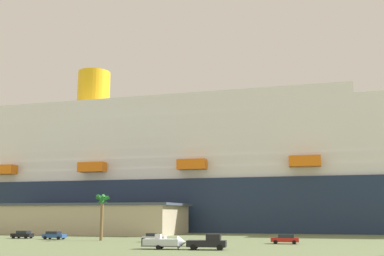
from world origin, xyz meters
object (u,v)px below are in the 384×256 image
parked_car_red_hatchback (285,239)px  parked_car_blue_suv (54,235)px  pickup_truck (208,242)px  palm_tree (102,205)px  parked_car_silver_sedan (154,237)px  parked_car_black_coupe (23,234)px  small_boat_on_trailer (166,242)px  cruise_ship (207,176)px

parked_car_red_hatchback → parked_car_blue_suv: 45.78m
pickup_truck → palm_tree: bearing=149.7°
pickup_truck → parked_car_silver_sedan: bearing=136.0°
parked_car_black_coupe → small_boat_on_trailer: bearing=-23.8°
cruise_ship → small_boat_on_trailer: (15.89, -71.15, -15.37)m
cruise_ship → parked_car_red_hatchback: cruise_ship is taller
small_boat_on_trailer → parked_car_red_hatchback: bearing=50.5°
palm_tree → parked_car_blue_suv: (-10.95, 0.37, -5.90)m
small_boat_on_trailer → parked_car_blue_suv: small_boat_on_trailer is taller
parked_car_blue_suv → parked_car_silver_sedan: same height
pickup_truck → small_boat_on_trailer: pickup_truck is taller
cruise_ship → parked_car_silver_sedan: cruise_ship is taller
cruise_ship → palm_tree: bearing=-94.5°
parked_car_blue_suv → parked_car_red_hatchback: bearing=1.3°
cruise_ship → pickup_truck: size_ratio=51.97×
parked_car_silver_sedan → parked_car_blue_suv: bearing=176.2°
parked_car_red_hatchback → parked_car_blue_suv: same height
palm_tree → parked_car_blue_suv: size_ratio=1.88×
small_boat_on_trailer → parked_car_red_hatchback: (14.61, 17.75, -0.13)m
pickup_truck → palm_tree: (-26.27, 15.33, 5.69)m
cruise_ship → parked_car_blue_suv: bearing=-105.7°
pickup_truck → parked_car_black_coupe: (-45.41, 16.41, -0.21)m
palm_tree → parked_car_red_hatchback: 35.35m
small_boat_on_trailer → parked_car_silver_sedan: 17.46m
pickup_truck → parked_car_blue_suv: 40.39m
palm_tree → parked_car_black_coupe: 20.06m
parked_car_blue_suv → parked_car_black_coupe: 8.22m
palm_tree → parked_car_black_coupe: bearing=176.8°
palm_tree → parked_car_silver_sedan: 13.05m
cruise_ship → parked_car_black_coupe: 60.68m
parked_car_silver_sedan → parked_car_black_coupe: same height
small_boat_on_trailer → parked_car_silver_sedan: small_boat_on_trailer is taller
palm_tree → parked_car_silver_sedan: size_ratio=2.03×
small_boat_on_trailer → parked_car_silver_sedan: bearing=119.6°
parked_car_blue_suv → pickup_truck: bearing=-22.9°
parked_car_silver_sedan → cruise_ship: bearing=97.4°
parked_car_blue_suv → parked_car_black_coupe: same height
small_boat_on_trailer → parked_car_silver_sedan: size_ratio=1.68×
pickup_truck → parked_car_silver_sedan: (-14.69, 14.20, -0.21)m
parked_car_silver_sedan → parked_car_black_coupe: size_ratio=0.96×
parked_car_blue_suv → parked_car_black_coupe: size_ratio=1.03×
parked_car_silver_sedan → parked_car_red_hatchback: bearing=6.3°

